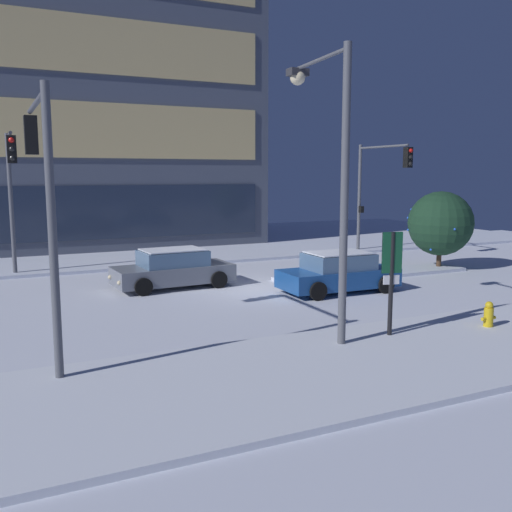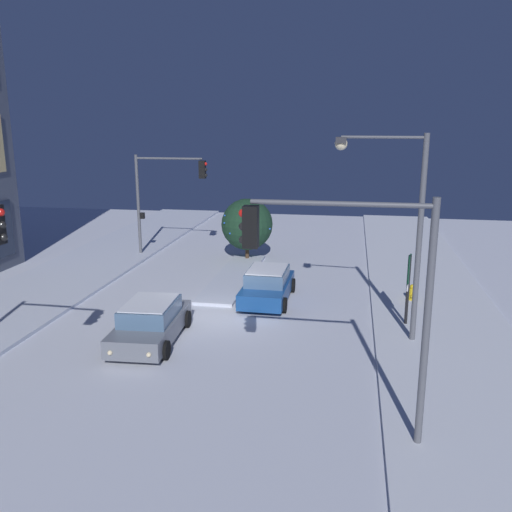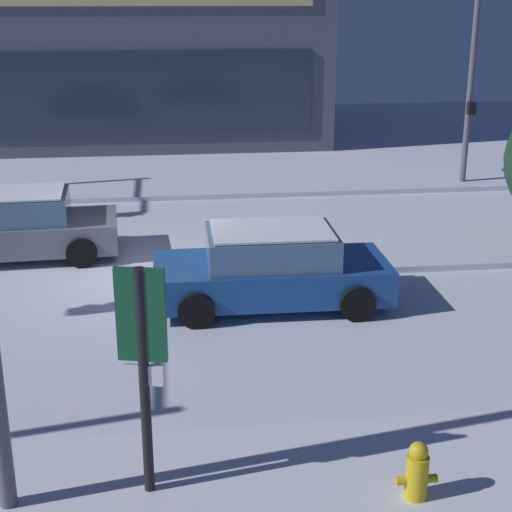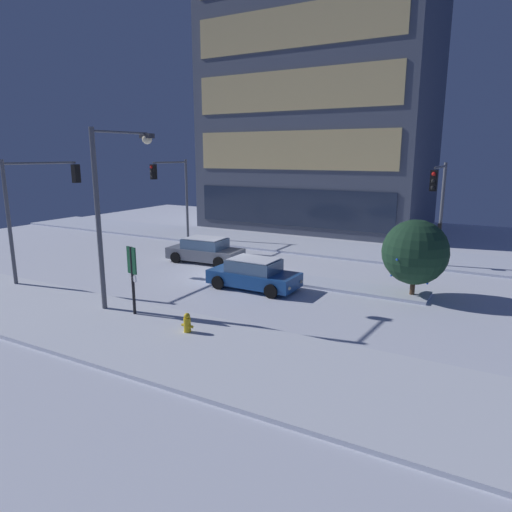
{
  "view_description": "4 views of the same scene",
  "coord_description": "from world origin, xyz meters",
  "views": [
    {
      "loc": [
        -9.2,
        -19.22,
        4.37
      ],
      "look_at": [
        -0.38,
        -0.62,
        1.38
      ],
      "focal_mm": 39.89,
      "sensor_mm": 36.0,
      "label": 1
    },
    {
      "loc": [
        -20.37,
        -5.28,
        7.75
      ],
      "look_at": [
        1.39,
        -1.42,
        2.31
      ],
      "focal_mm": 38.07,
      "sensor_mm": 36.0,
      "label": 2
    },
    {
      "loc": [
        0.56,
        -15.31,
        5.61
      ],
      "look_at": [
        2.16,
        -2.05,
        1.08
      ],
      "focal_mm": 54.35,
      "sensor_mm": 36.0,
      "label": 3
    },
    {
      "loc": [
        12.9,
        -20.34,
        6.39
      ],
      "look_at": [
        2.3,
        -1.19,
        1.5
      ],
      "focal_mm": 31.92,
      "sensor_mm": 36.0,
      "label": 4
    }
  ],
  "objects": [
    {
      "name": "traffic_light_corner_far_right",
      "position": [
        9.69,
        5.46,
        4.09
      ],
      "size": [
        0.32,
        4.34,
        5.96
      ],
      "rotation": [
        0.0,
        0.0,
        -1.57
      ],
      "color": "#565960",
      "rests_on": "ground"
    },
    {
      "name": "car_far",
      "position": [
        -2.82,
        1.72,
        0.71
      ],
      "size": [
        4.71,
        2.33,
        1.49
      ],
      "rotation": [
        0.0,
        0.0,
        3.2
      ],
      "color": "slate",
      "rests_on": "ground"
    },
    {
      "name": "street_lamp_arched",
      "position": [
        -1.26,
        -6.77,
        4.88
      ],
      "size": [
        0.63,
        3.12,
        7.43
      ],
      "rotation": [
        0.0,
        0.0,
        1.48
      ],
      "color": "#565960",
      "rests_on": "ground"
    },
    {
      "name": "car_near",
      "position": [
        2.49,
        -1.73,
        0.71
      ],
      "size": [
        4.51,
        2.15,
        1.49
      ],
      "rotation": [
        0.0,
        0.0,
        -0.01
      ],
      "color": "#19478C",
      "rests_on": "ground"
    },
    {
      "name": "fire_hydrant",
      "position": [
        3.28,
        -8.06,
        0.41
      ],
      "size": [
        0.48,
        0.26,
        0.85
      ],
      "color": "gold",
      "rests_on": "ground"
    },
    {
      "name": "traffic_light_corner_near_left",
      "position": [
        -8.03,
        -5.34,
        4.31
      ],
      "size": [
        0.32,
        4.53,
        6.17
      ],
      "rotation": [
        0.0,
        0.0,
        1.57
      ],
      "color": "#565960",
      "rests_on": "ground"
    },
    {
      "name": "ground",
      "position": [
        0.0,
        0.0,
        0.0
      ],
      "size": [
        52.0,
        52.0,
        0.0
      ],
      "primitive_type": "plane",
      "color": "silver"
    },
    {
      "name": "median_strip",
      "position": [
        5.78,
        0.52,
        0.07
      ],
      "size": [
        9.0,
        1.8,
        0.14
      ],
      "primitive_type": "cube",
      "color": "silver",
      "rests_on": "ground"
    },
    {
      "name": "decorated_tree_median",
      "position": [
        9.51,
        0.55,
        2.12
      ],
      "size": [
        2.93,
        2.93,
        3.59
      ],
      "color": "#473323",
      "rests_on": "ground"
    },
    {
      "name": "curb_strip_near",
      "position": [
        0.0,
        -8.92,
        0.07
      ],
      "size": [
        52.0,
        5.2,
        0.14
      ],
      "primitive_type": "cube",
      "color": "silver",
      "rests_on": "ground"
    },
    {
      "name": "parking_info_sign",
      "position": [
        0.25,
        -7.55,
        1.84
      ],
      "size": [
        0.55,
        0.18,
        2.88
      ],
      "rotation": [
        0.0,
        0.0,
        1.34
      ],
      "color": "black",
      "rests_on": "ground"
    },
    {
      "name": "curb_strip_far",
      "position": [
        0.0,
        8.92,
        0.07
      ],
      "size": [
        52.0,
        5.2,
        0.14
      ],
      "primitive_type": "cube",
      "color": "silver",
      "rests_on": "ground"
    }
  ]
}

